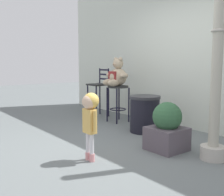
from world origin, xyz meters
TOP-DOWN VIEW (x-y plane):
  - ground_plane at (0.00, 0.00)m, footprint 24.00×24.00m
  - building_wall at (0.00, 2.00)m, footprint 7.78×0.30m
  - bar_stool_with_teddy at (-1.25, 1.20)m, footprint 0.43×0.43m
  - teddy_bear at (-1.25, 1.17)m, footprint 0.57×0.51m
  - child_walking at (0.34, -0.56)m, footprint 0.28×0.22m
  - trash_bin at (-0.29, 1.03)m, footprint 0.56×0.56m
  - lamppost at (1.29, 0.71)m, footprint 0.32×0.32m
  - bar_chair_empty at (-2.03, 1.26)m, footprint 0.41×0.41m
  - planter_with_shrub at (0.66, 0.54)m, footprint 0.49×0.49m

SIDE VIEW (x-z plane):
  - ground_plane at x=0.00m, z-range 0.00..0.00m
  - planter_with_shrub at x=0.66m, z-range -0.03..0.67m
  - trash_bin at x=-0.29m, z-range 0.00..0.66m
  - bar_stool_with_teddy at x=-1.25m, z-range 0.17..0.94m
  - child_walking at x=0.34m, z-range 0.20..1.07m
  - bar_chair_empty at x=-2.03m, z-range 0.11..1.22m
  - teddy_bear at x=-1.25m, z-range 0.68..1.27m
  - lamppost at x=1.29m, z-range -0.29..2.54m
  - building_wall at x=0.00m, z-range 0.00..3.56m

